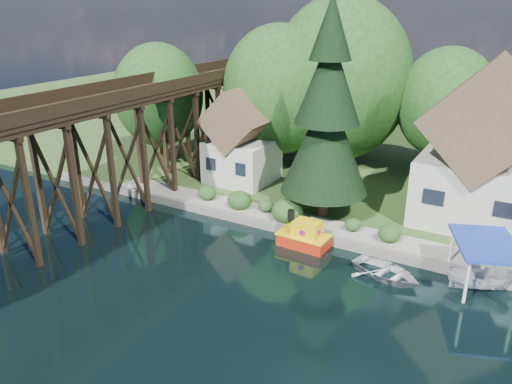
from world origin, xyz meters
TOP-DOWN VIEW (x-y plane):
  - ground at (0.00, 0.00)m, footprint 140.00×140.00m
  - bank at (0.00, 34.00)m, footprint 140.00×52.00m
  - seawall at (4.00, 8.00)m, footprint 60.00×0.40m
  - promenade at (6.00, 9.30)m, footprint 50.00×2.60m
  - trestle_bridge at (-16.00, 5.17)m, footprint 4.12×44.18m
  - house_left at (7.00, 16.00)m, footprint 7.64×8.64m
  - shed at (-11.00, 14.50)m, footprint 5.09×5.40m
  - bg_trees at (1.00, 21.25)m, footprint 49.90×13.30m
  - shrubs at (-4.60, 9.26)m, footprint 15.76×2.47m
  - conifer at (-2.32, 11.16)m, footprint 6.01×6.01m
  - tugboat at (-1.76, 6.94)m, footprint 3.31×1.90m
  - boat_white_a at (3.89, 5.83)m, footprint 4.72×3.92m
  - boat_canopy at (8.65, 7.09)m, footprint 4.42×5.23m

SIDE VIEW (x-z plane):
  - ground at x=0.00m, z-range 0.00..0.00m
  - bank at x=0.00m, z-range 0.00..0.50m
  - seawall at x=4.00m, z-range 0.00..0.62m
  - boat_white_a at x=3.89m, z-range 0.00..0.84m
  - promenade at x=6.00m, z-range 0.50..0.56m
  - tugboat at x=-1.76m, z-range -0.47..1.88m
  - boat_canopy at x=8.65m, z-range -0.20..2.65m
  - shrubs at x=-4.60m, z-range 0.38..2.08m
  - shed at x=-11.00m, z-range -0.10..7.75m
  - house_left at x=7.00m, z-range -0.37..10.65m
  - trestle_bridge at x=-16.00m, z-range 0.70..10.00m
  - bg_trees at x=1.00m, z-range 2.00..12.57m
  - conifer at x=-2.32m, z-range 0.23..15.01m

